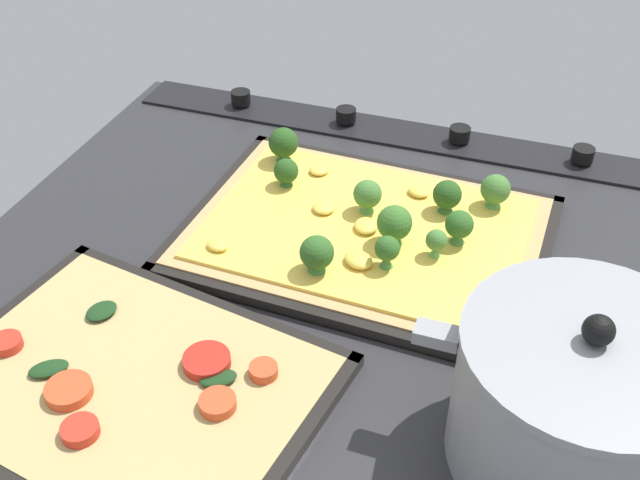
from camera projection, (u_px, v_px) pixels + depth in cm
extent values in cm
cube|color=#28282B|center=(323.00, 296.00, 81.31)|extent=(79.61, 73.21, 3.00)
cube|color=black|center=(401.00, 132.00, 104.83)|extent=(76.43, 7.00, 0.80)
cylinder|color=black|center=(583.00, 154.00, 97.87)|extent=(2.80, 2.80, 1.80)
cylinder|color=black|center=(460.00, 134.00, 101.97)|extent=(2.80, 2.80, 1.80)
cylinder|color=black|center=(346.00, 115.00, 106.08)|extent=(2.80, 2.80, 1.80)
cylinder|color=black|center=(241.00, 97.00, 110.19)|extent=(2.80, 2.80, 1.80)
cube|color=black|center=(365.00, 238.00, 86.41)|extent=(41.22, 31.19, 0.50)
cube|color=black|center=(401.00, 171.00, 96.62)|extent=(40.13, 2.75, 1.30)
cube|color=black|center=(319.00, 317.00, 75.70)|extent=(40.13, 2.75, 1.30)
cube|color=black|center=(540.00, 276.00, 80.59)|extent=(2.34, 29.69, 1.30)
cube|color=black|center=(212.00, 199.00, 91.73)|extent=(2.34, 29.69, 1.30)
cube|color=tan|center=(365.00, 233.00, 85.95)|extent=(38.73, 28.70, 1.00)
cube|color=#EDC64C|center=(366.00, 228.00, 85.52)|extent=(35.61, 25.86, 0.40)
cone|color=#427635|center=(286.00, 182.00, 91.67)|extent=(1.63, 1.63, 0.87)
sphere|color=#264C1C|center=(286.00, 171.00, 90.72)|extent=(2.97, 2.97, 2.97)
cone|color=#427635|center=(446.00, 207.00, 87.40)|extent=(1.81, 1.81, 1.04)
sphere|color=#264C1C|center=(447.00, 194.00, 86.32)|extent=(3.29, 3.29, 3.29)
cone|color=#4D8B3F|center=(386.00, 261.00, 79.47)|extent=(1.46, 1.46, 1.39)
sphere|color=#2D5B23|center=(387.00, 248.00, 78.44)|extent=(2.65, 2.65, 2.65)
cone|color=#68AD54|center=(367.00, 207.00, 87.35)|extent=(1.79, 1.79, 1.14)
sphere|color=#427533|center=(368.00, 194.00, 86.25)|extent=(3.26, 3.26, 3.26)
cone|color=#68AD54|center=(493.00, 202.00, 88.21)|extent=(1.88, 1.88, 1.03)
sphere|color=#427533|center=(496.00, 189.00, 87.10)|extent=(3.42, 3.42, 3.42)
cone|color=#68AD54|center=(435.00, 251.00, 80.95)|extent=(1.27, 1.27, 1.20)
sphere|color=#427533|center=(437.00, 240.00, 80.05)|extent=(2.31, 2.31, 2.31)
cone|color=#4D8B3F|center=(318.00, 264.00, 79.37)|extent=(1.97, 1.97, 1.02)
sphere|color=#2D5B23|center=(318.00, 250.00, 78.23)|extent=(3.58, 3.58, 3.58)
cone|color=#427635|center=(284.00, 156.00, 95.92)|extent=(2.05, 2.05, 1.22)
sphere|color=#264C1C|center=(283.00, 142.00, 94.69)|extent=(3.72, 3.72, 3.72)
cone|color=#4D8B3F|center=(458.00, 238.00, 82.75)|extent=(1.69, 1.69, 1.24)
sphere|color=#2D5B23|center=(459.00, 224.00, 81.66)|extent=(3.08, 3.08, 3.08)
cone|color=#5B9F46|center=(393.00, 238.00, 82.63)|extent=(2.10, 2.10, 1.29)
sphere|color=#386B28|center=(394.00, 223.00, 81.36)|extent=(3.81, 3.81, 3.81)
ellipsoid|color=#EDC64C|center=(358.00, 260.00, 79.97)|extent=(4.17, 3.98, 1.14)
ellipsoid|color=#EDC64C|center=(217.00, 245.00, 82.06)|extent=(2.94, 2.56, 0.87)
ellipsoid|color=#EDC64C|center=(419.00, 191.00, 90.13)|extent=(3.32, 3.11, 0.92)
ellipsoid|color=#EDC64C|center=(366.00, 226.00, 84.71)|extent=(3.42, 3.65, 1.05)
ellipsoid|color=#EDC64C|center=(319.00, 170.00, 93.89)|extent=(3.28, 3.33, 0.87)
ellipsoid|color=#EDC64C|center=(324.00, 207.00, 87.57)|extent=(3.61, 3.64, 0.93)
cube|color=black|center=(129.00, 389.00, 68.86)|extent=(38.21, 31.27, 0.50)
cube|color=black|center=(208.00, 304.00, 77.20)|extent=(34.14, 6.83, 1.30)
cube|color=black|center=(288.00, 460.00, 62.36)|extent=(5.45, 25.82, 1.30)
cube|color=tan|center=(128.00, 384.00, 68.43)|extent=(35.45, 28.51, 0.90)
cylinder|color=#D14723|center=(69.00, 390.00, 66.58)|extent=(4.13, 4.13, 1.00)
cylinder|color=#B22319|center=(207.00, 361.00, 69.31)|extent=(4.38, 4.38, 1.00)
cylinder|color=#D14723|center=(218.00, 403.00, 65.46)|extent=(3.25, 3.25, 1.00)
cylinder|color=#D14723|center=(263.00, 371.00, 68.41)|extent=(2.62, 2.62, 1.00)
cylinder|color=red|center=(7.00, 343.00, 71.09)|extent=(2.85, 2.85, 1.00)
cylinder|color=red|center=(80.00, 430.00, 63.21)|extent=(3.19, 3.19, 1.00)
ellipsoid|color=#193819|center=(212.00, 367.00, 68.92)|extent=(2.44, 2.72, 0.60)
ellipsoid|color=#193819|center=(49.00, 369.00, 68.74)|extent=(4.06, 3.84, 0.60)
ellipsoid|color=#193819|center=(101.00, 311.00, 74.69)|extent=(3.54, 3.91, 0.60)
ellipsoid|color=#193819|center=(218.00, 378.00, 67.85)|extent=(3.93, 3.58, 0.60)
cylinder|color=gray|center=(575.00, 405.00, 59.95)|extent=(19.25, 19.25, 12.26)
cylinder|color=gray|center=(594.00, 346.00, 55.94)|extent=(19.64, 19.64, 0.80)
sphere|color=black|center=(599.00, 330.00, 54.96)|extent=(2.40, 2.40, 2.40)
cube|color=gray|center=(437.00, 335.00, 60.49)|extent=(3.60, 2.00, 1.20)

